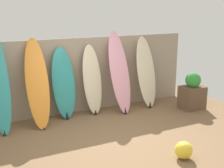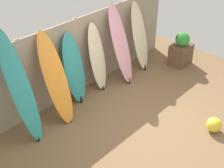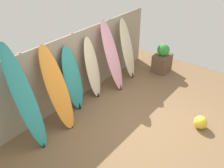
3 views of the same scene
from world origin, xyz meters
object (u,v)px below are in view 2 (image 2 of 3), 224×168
object	(u,v)px
surfboard_pink_4	(121,45)
planter_box	(181,50)
beach_ball	(214,125)
surfboard_teal_0	(20,89)
surfboard_teal_2	(74,69)
surfboard_cream_5	(140,37)
surfboard_orange_1	(56,79)
surfboard_cream_3	(97,58)

from	to	relation	value
surfboard_pink_4	planter_box	xyz separation A→B (m)	(1.71, -0.69, -0.56)
planter_box	beach_ball	xyz separation A→B (m)	(-1.91, -2.01, -0.26)
surfboard_teal_0	surfboard_pink_4	distance (m)	2.79
surfboard_teal_2	surfboard_cream_5	xyz separation A→B (m)	(2.15, -0.11, 0.07)
surfboard_teal_2	beach_ball	xyz separation A→B (m)	(1.16, -2.84, -0.66)
surfboard_teal_2	surfboard_cream_5	size ratio (longest dim) A/B	0.92
surfboard_teal_0	surfboard_pink_4	size ratio (longest dim) A/B	1.13
surfboard_pink_4	planter_box	world-z (taller)	surfboard_pink_4
surfboard_teal_0	surfboard_cream_5	world-z (taller)	surfboard_teal_0
surfboard_teal_0	planter_box	world-z (taller)	surfboard_teal_0
surfboard_teal_2	planter_box	distance (m)	3.21
surfboard_orange_1	surfboard_cream_3	xyz separation A→B (m)	(1.34, 0.17, -0.11)
surfboard_orange_1	planter_box	distance (m)	3.80
surfboard_cream_3	surfboard_cream_5	xyz separation A→B (m)	(1.45, -0.10, 0.06)
surfboard_teal_0	surfboard_teal_2	distance (m)	1.46
surfboard_orange_1	surfboard_cream_3	world-z (taller)	surfboard_orange_1
surfboard_pink_4	surfboard_cream_5	xyz separation A→B (m)	(0.79, 0.04, -0.09)
surfboard_teal_2	planter_box	world-z (taller)	surfboard_teal_2
surfboard_pink_4	planter_box	bearing A→B (deg)	-21.87
surfboard_orange_1	planter_box	bearing A→B (deg)	-9.98
beach_ball	surfboard_cream_5	bearing A→B (deg)	70.08
surfboard_teal_2	surfboard_pink_4	xyz separation A→B (m)	(1.36, -0.15, 0.16)
surfboard_orange_1	surfboard_cream_5	bearing A→B (deg)	1.41
surfboard_cream_3	surfboard_teal_2	bearing A→B (deg)	179.34
surfboard_teal_0	beach_ball	xyz separation A→B (m)	(2.59, -2.68, -0.93)
surfboard_orange_1	surfboard_pink_4	xyz separation A→B (m)	(2.00, 0.03, 0.03)
surfboard_pink_4	surfboard_cream_3	bearing A→B (deg)	168.21
surfboard_cream_5	beach_ball	bearing A→B (deg)	-109.92
surfboard_teal_0	surfboard_orange_1	bearing A→B (deg)	-1.31
surfboard_pink_4	planter_box	distance (m)	1.92
surfboard_cream_3	surfboard_cream_5	world-z (taller)	surfboard_cream_5
surfboard_cream_3	surfboard_pink_4	xyz separation A→B (m)	(0.66, -0.14, 0.15)
surfboard_orange_1	surfboard_pink_4	size ratio (longest dim) A/B	0.96
surfboard_orange_1	surfboard_cream_5	size ratio (longest dim) A/B	1.05
surfboard_teal_2	surfboard_teal_0	bearing A→B (deg)	-173.60
surfboard_cream_5	beach_ball	world-z (taller)	surfboard_cream_5
surfboard_pink_4	surfboard_cream_5	world-z (taller)	surfboard_pink_4
surfboard_orange_1	beach_ball	bearing A→B (deg)	-55.92
surfboard_cream_3	surfboard_cream_5	size ratio (longest dim) A/B	0.93
surfboard_cream_3	surfboard_cream_5	bearing A→B (deg)	-3.99
surfboard_orange_1	beach_ball	world-z (taller)	surfboard_orange_1
surfboard_teal_2	surfboard_cream_3	world-z (taller)	surfboard_cream_3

